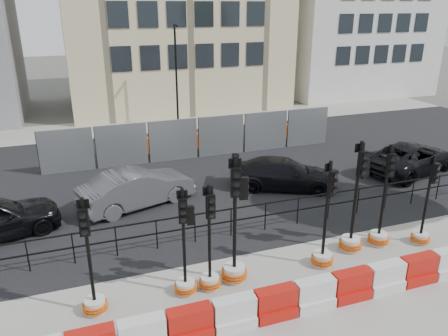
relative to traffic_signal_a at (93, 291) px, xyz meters
name	(u,v)px	position (x,y,z in m)	size (l,w,h in m)	color
ground	(281,248)	(5.61, 1.19, -0.63)	(120.00, 120.00, 0.00)	#51514C
sidewalk_near	(336,307)	(5.61, -1.81, -0.62)	(40.00, 6.00, 0.02)	gray
road	(211,171)	(5.61, 8.19, -0.62)	(40.00, 14.00, 0.03)	black
sidewalk_far	(167,123)	(5.61, 17.19, -0.62)	(40.00, 4.00, 0.02)	gray
kerb_railing	(265,212)	(5.61, 2.39, 0.05)	(18.00, 0.04, 1.00)	black
heras_fencing	(204,139)	(6.17, 11.05, 0.02)	(14.33, 1.72, 2.00)	#93979B
lamp_post_far	(176,74)	(6.11, 16.17, 2.59)	(0.12, 0.56, 6.00)	black
barrier_row	(333,291)	(5.61, -1.61, -0.27)	(16.75, 0.50, 0.80)	red
traffic_signal_a	(93,291)	(0.00, 0.00, 0.00)	(0.60, 0.60, 3.06)	silver
traffic_signal_b	(185,270)	(2.27, -0.01, 0.07)	(0.58, 0.58, 2.95)	silver
traffic_signal_c	(210,268)	(2.92, -0.01, -0.02)	(0.58, 0.58, 2.95)	silver
traffic_signal_d	(235,253)	(3.66, 0.10, 0.22)	(0.70, 0.70, 3.57)	silver
traffic_signal_e	(324,245)	(6.27, -0.07, 0.03)	(0.63, 0.63, 3.19)	silver
traffic_signal_f	(353,226)	(7.53, 0.36, 0.20)	(0.69, 0.69, 3.48)	silver
traffic_signal_g	(380,225)	(8.54, 0.36, 0.04)	(0.64, 0.64, 3.27)	silver
traffic_signal_h	(423,226)	(9.83, -0.02, -0.03)	(0.58, 0.58, 2.92)	silver
car_b	(137,188)	(1.96, 5.73, 0.07)	(4.51, 2.73, 1.40)	#504F55
car_c	(283,174)	(7.80, 5.41, -0.01)	(4.59, 3.37, 1.24)	black
car_d	(410,157)	(13.97, 5.19, 0.03)	(5.22, 3.47, 1.33)	black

